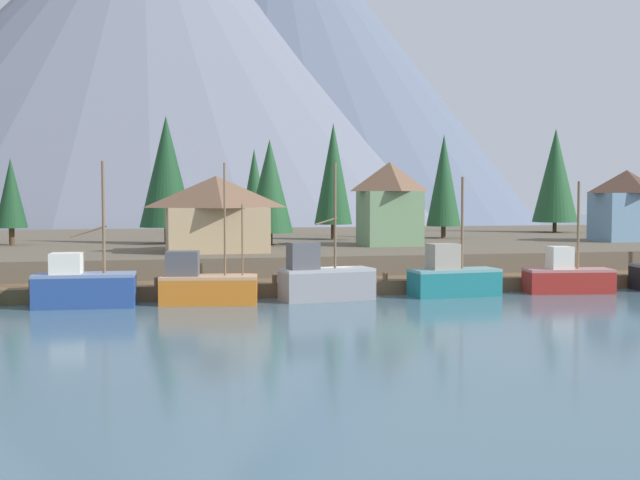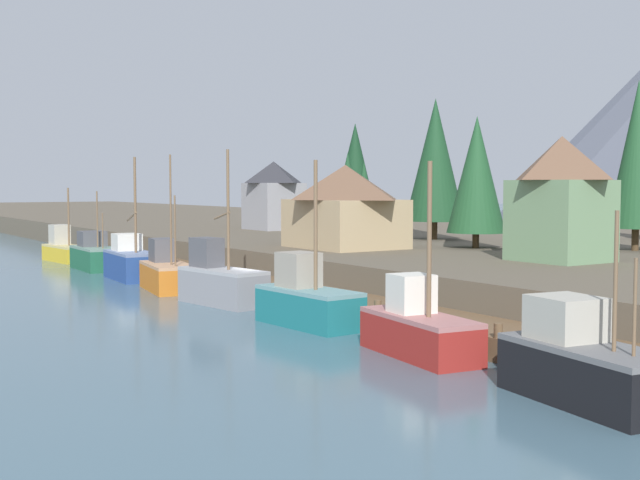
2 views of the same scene
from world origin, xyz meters
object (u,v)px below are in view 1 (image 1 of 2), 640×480
(conifer_near_left, at_px, (166,172))
(conifer_far_left, at_px, (270,186))
(fishing_boat_red, at_px, (567,277))
(conifer_far_right, at_px, (333,174))
(conifer_centre, at_px, (555,175))
(fishing_boat_orange, at_px, (206,286))
(house_tan, at_px, (216,213))
(conifer_near_right, at_px, (254,186))
(house_green, at_px, (390,203))
(conifer_mid_left, at_px, (11,193))
(house_blue, at_px, (626,205))
(conifer_back_left, at_px, (444,180))
(fishing_boat_blue, at_px, (83,286))
(fishing_boat_grey, at_px, (324,280))
(fishing_boat_teal, at_px, (453,278))

(conifer_near_left, distance_m, conifer_far_left, 10.18)
(fishing_boat_red, relative_size, conifer_far_left, 0.83)
(fishing_boat_red, height_order, conifer_far_right, conifer_far_right)
(conifer_centre, xyz_separation_m, conifer_far_left, (-38.96, -18.12, -1.65))
(fishing_boat_orange, height_order, fishing_boat_red, fishing_boat_orange)
(conifer_centre, bearing_deg, house_tan, -149.83)
(conifer_far_left, bearing_deg, conifer_near_right, 85.90)
(house_green, distance_m, conifer_far_left, 11.16)
(conifer_mid_left, xyz_separation_m, conifer_far_right, (31.26, 3.16, 2.07))
(house_blue, xyz_separation_m, conifer_far_left, (-35.99, 1.55, 1.81))
(fishing_boat_orange, distance_m, house_green, 26.32)
(conifer_near_left, xyz_separation_m, conifer_back_left, (29.46, 3.94, -0.63))
(fishing_boat_blue, height_order, house_blue, house_blue)
(house_green, relative_size, conifer_centre, 0.59)
(conifer_near_right, bearing_deg, conifer_near_left, -123.85)
(house_blue, xyz_separation_m, conifer_mid_left, (-59.27, 6.27, 1.14))
(house_green, bearing_deg, fishing_boat_grey, -119.89)
(house_blue, height_order, conifer_far_left, conifer_far_left)
(conifer_near_left, bearing_deg, conifer_centre, 16.29)
(fishing_boat_blue, distance_m, fishing_boat_red, 33.95)
(fishing_boat_blue, xyz_separation_m, conifer_far_left, (15.48, 21.00, 6.64))
(house_green, xyz_separation_m, conifer_far_right, (-2.62, 11.02, 2.94))
(conifer_mid_left, xyz_separation_m, conifer_centre, (62.24, 13.40, 2.31))
(fishing_boat_teal, distance_m, conifer_far_right, 29.96)
(fishing_boat_orange, relative_size, fishing_boat_teal, 1.09)
(fishing_boat_orange, relative_size, conifer_near_right, 0.91)
(conifer_near_right, height_order, conifer_far_left, conifer_near_right)
(conifer_far_left, bearing_deg, house_tan, -126.05)
(fishing_boat_blue, distance_m, conifer_near_right, 44.82)
(fishing_boat_teal, xyz_separation_m, conifer_back_left, (10.61, 28.90, 7.43))
(fishing_boat_orange, relative_size, conifer_far_right, 0.76)
(fishing_boat_orange, xyz_separation_m, conifer_mid_left, (-15.54, 26.00, 6.10))
(fishing_boat_blue, relative_size, conifer_near_left, 0.76)
(conifer_centre, distance_m, conifer_far_right, 32.63)
(house_green, bearing_deg, conifer_near_right, 111.68)
(house_blue, bearing_deg, conifer_centre, 81.41)
(house_tan, bearing_deg, fishing_boat_grey, -65.90)
(fishing_boat_red, height_order, conifer_near_right, conifer_near_right)
(house_blue, relative_size, conifer_back_left, 0.64)
(fishing_boat_blue, height_order, conifer_far_left, conifer_far_left)
(house_tan, distance_m, conifer_mid_left, 21.66)
(fishing_boat_red, bearing_deg, fishing_boat_orange, -171.59)
(fishing_boat_orange, distance_m, fishing_boat_teal, 17.35)
(fishing_boat_blue, distance_m, conifer_back_left, 46.57)
(fishing_boat_grey, height_order, conifer_far_left, conifer_far_left)
(fishing_boat_orange, xyz_separation_m, conifer_far_left, (7.74, 21.28, 6.77))
(fishing_boat_blue, height_order, fishing_boat_teal, fishing_boat_blue)
(fishing_boat_grey, relative_size, conifer_centre, 0.72)
(conifer_mid_left, xyz_separation_m, conifer_far_left, (23.28, -4.72, 0.66))
(conifer_mid_left, bearing_deg, fishing_boat_orange, -59.13)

